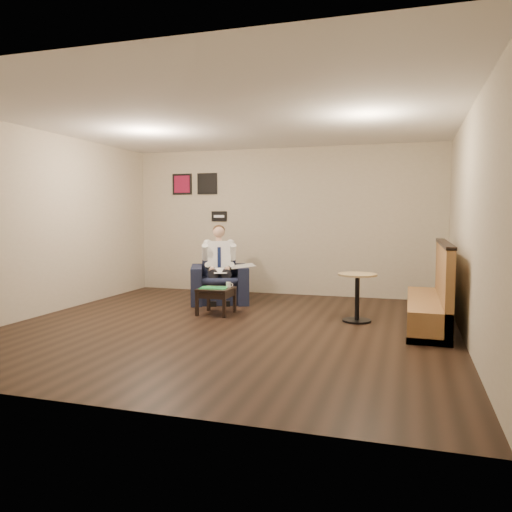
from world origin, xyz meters
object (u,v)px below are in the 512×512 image
(seated_man, at_px, (219,266))
(smartphone, at_px, (222,287))
(green_folder, at_px, (214,288))
(coffee_mug, at_px, (228,285))
(armchair, at_px, (219,275))
(side_table, at_px, (216,301))
(cafe_table, at_px, (357,298))
(banquette, at_px, (428,285))

(seated_man, bearing_deg, smartphone, -88.43)
(green_folder, distance_m, coffee_mug, 0.23)
(armchair, xyz_separation_m, green_folder, (0.32, -1.04, -0.06))
(armchair, xyz_separation_m, smartphone, (0.39, -0.88, -0.06))
(side_table, distance_m, smartphone, 0.26)
(coffee_mug, height_order, cafe_table, cafe_table)
(smartphone, height_order, cafe_table, cafe_table)
(seated_man, height_order, side_table, seated_man)
(green_folder, height_order, coffee_mug, coffee_mug)
(coffee_mug, relative_size, banquette, 0.04)
(armchair, relative_size, banquette, 0.44)
(armchair, bearing_deg, green_folder, -95.66)
(seated_man, distance_m, side_table, 1.06)
(seated_man, bearing_deg, side_table, -94.51)
(side_table, relative_size, smartphone, 3.93)
(armchair, relative_size, side_table, 1.96)
(green_folder, distance_m, banquette, 3.11)
(banquette, bearing_deg, armchair, 164.55)
(seated_man, xyz_separation_m, cafe_table, (2.43, -0.82, -0.30))
(armchair, xyz_separation_m, side_table, (0.34, -1.03, -0.27))
(armchair, distance_m, smartphone, 0.97)
(armchair, relative_size, coffee_mug, 11.33)
(smartphone, bearing_deg, banquette, 9.54)
(seated_man, distance_m, smartphone, 0.87)
(seated_man, bearing_deg, armchair, 90.00)
(armchair, relative_size, seated_man, 0.75)
(seated_man, relative_size, smartphone, 10.19)
(armchair, xyz_separation_m, seated_man, (0.05, -0.11, 0.17))
(armchair, distance_m, banquette, 3.55)
(side_table, xyz_separation_m, banquette, (3.08, 0.08, 0.37))
(smartphone, xyz_separation_m, cafe_table, (2.08, -0.05, -0.06))
(seated_man, bearing_deg, banquette, -36.32)
(side_table, distance_m, coffee_mug, 0.31)
(seated_man, xyz_separation_m, side_table, (0.30, -0.91, -0.44))
(armchair, bearing_deg, smartphone, -88.63)
(smartphone, bearing_deg, cafe_table, 9.34)
(banquette, bearing_deg, side_table, -178.49)
(coffee_mug, xyz_separation_m, banquette, (2.91, -0.03, 0.12))
(seated_man, height_order, coffee_mug, seated_man)
(coffee_mug, xyz_separation_m, cafe_table, (1.97, -0.01, -0.10))
(side_table, xyz_separation_m, coffee_mug, (0.16, 0.11, 0.25))
(green_folder, xyz_separation_m, cafe_table, (2.16, 0.11, -0.07))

